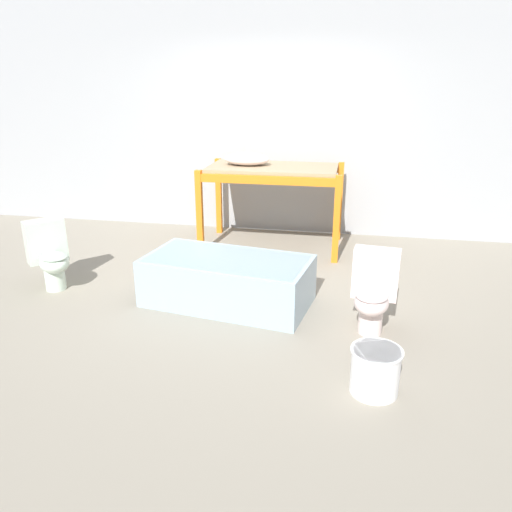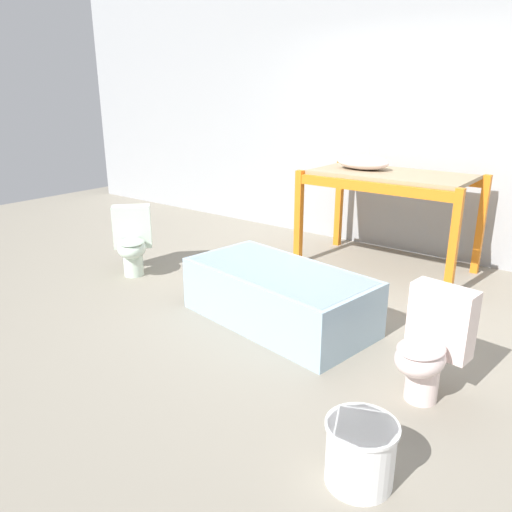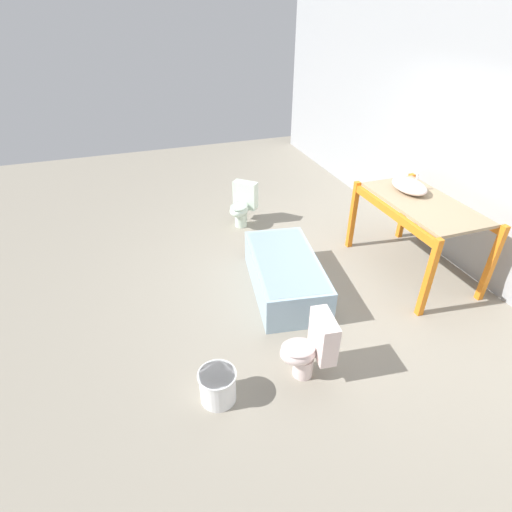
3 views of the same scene
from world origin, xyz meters
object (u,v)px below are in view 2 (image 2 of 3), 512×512
object	(u,v)px
toilet_near	(431,344)
bucket_white	(360,452)
toilet_far	(132,240)
sink_basin	(363,162)
bathtub_main	(278,292)

from	to	relation	value
toilet_near	bucket_white	world-z (taller)	toilet_near
toilet_near	bucket_white	distance (m)	0.90
bucket_white	toilet_far	bearing A→B (deg)	158.85
sink_basin	bathtub_main	xyz separation A→B (m)	(0.17, -1.71, -0.81)
bucket_white	sink_basin	bearing A→B (deg)	116.97
bathtub_main	bucket_white	distance (m)	1.75
toilet_near	bucket_white	xyz separation A→B (m)	(0.00, -0.89, -0.18)
sink_basin	toilet_far	world-z (taller)	sink_basin
toilet_near	toilet_far	xyz separation A→B (m)	(-3.07, 0.30, 0.00)
toilet_far	bucket_white	xyz separation A→B (m)	(3.07, -1.19, -0.18)
sink_basin	bathtub_main	size ratio (longest dim) A/B	0.34
toilet_far	bucket_white	distance (m)	3.30
bathtub_main	toilet_far	world-z (taller)	toilet_far
bucket_white	toilet_near	bearing A→B (deg)	90.15
sink_basin	toilet_far	size ratio (longest dim) A/B	0.80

